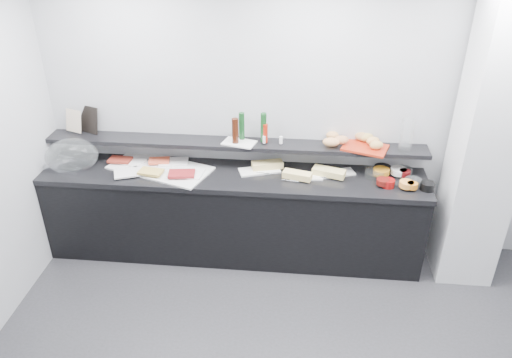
# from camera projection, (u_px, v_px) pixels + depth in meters

# --- Properties ---
(back_wall) EXTENTS (5.00, 0.02, 2.70)m
(back_wall) POSITION_uv_depth(u_px,v_px,m) (310.00, 120.00, 4.64)
(back_wall) COLOR #A8AAAF
(back_wall) RESTS_ON ground
(ceiling) EXTENTS (5.00, 5.00, 0.00)m
(ceiling) POSITION_uv_depth(u_px,v_px,m) (323.00, 13.00, 2.25)
(ceiling) COLOR white
(ceiling) RESTS_ON back_wall
(column) EXTENTS (0.50, 0.50, 2.70)m
(column) POSITION_uv_depth(u_px,v_px,m) (488.00, 143.00, 4.21)
(column) COLOR silver
(column) RESTS_ON ground
(buffet_cabinet) EXTENTS (3.60, 0.60, 0.85)m
(buffet_cabinet) POSITION_uv_depth(u_px,v_px,m) (233.00, 216.00, 4.90)
(buffet_cabinet) COLOR black
(buffet_cabinet) RESTS_ON ground
(counter_top) EXTENTS (3.62, 0.62, 0.05)m
(counter_top) POSITION_uv_depth(u_px,v_px,m) (232.00, 176.00, 4.68)
(counter_top) COLOR black
(counter_top) RESTS_ON buffet_cabinet
(wall_shelf) EXTENTS (3.60, 0.25, 0.04)m
(wall_shelf) POSITION_uv_depth(u_px,v_px,m) (234.00, 144.00, 4.70)
(wall_shelf) COLOR black
(wall_shelf) RESTS_ON back_wall
(cloche_base) EXTENTS (0.43, 0.34, 0.04)m
(cloche_base) POSITION_uv_depth(u_px,v_px,m) (69.00, 165.00, 4.77)
(cloche_base) COLOR silver
(cloche_base) RESTS_ON counter_top
(cloche_dome) EXTENTS (0.58, 0.49, 0.34)m
(cloche_dome) POSITION_uv_depth(u_px,v_px,m) (72.00, 156.00, 4.72)
(cloche_dome) COLOR white
(cloche_dome) RESTS_ON cloche_base
(linen_runner) EXTENTS (1.06, 0.75, 0.01)m
(linen_runner) POSITION_uv_depth(u_px,v_px,m) (160.00, 168.00, 4.75)
(linen_runner) COLOR silver
(linen_runner) RESTS_ON counter_top
(platter_meat_a) EXTENTS (0.31, 0.26, 0.01)m
(platter_meat_a) POSITION_uv_depth(u_px,v_px,m) (130.00, 161.00, 4.84)
(platter_meat_a) COLOR white
(platter_meat_a) RESTS_ON linen_runner
(food_meat_a) EXTENTS (0.22, 0.15, 0.02)m
(food_meat_a) POSITION_uv_depth(u_px,v_px,m) (120.00, 160.00, 4.83)
(food_meat_a) COLOR maroon
(food_meat_a) RESTS_ON platter_meat_a
(platter_salmon) EXTENTS (0.30, 0.22, 0.01)m
(platter_salmon) POSITION_uv_depth(u_px,v_px,m) (174.00, 162.00, 4.83)
(platter_salmon) COLOR white
(platter_salmon) RESTS_ON linen_runner
(food_salmon) EXTENTS (0.22, 0.16, 0.02)m
(food_salmon) POSITION_uv_depth(u_px,v_px,m) (159.00, 161.00, 4.81)
(food_salmon) COLOR #E64D2F
(food_salmon) RESTS_ON platter_salmon
(platter_cheese) EXTENTS (0.34, 0.29, 0.01)m
(platter_cheese) POSITION_uv_depth(u_px,v_px,m) (130.00, 172.00, 4.65)
(platter_cheese) COLOR white
(platter_cheese) RESTS_ON linen_runner
(food_cheese) EXTENTS (0.24, 0.17, 0.02)m
(food_cheese) POSITION_uv_depth(u_px,v_px,m) (151.00, 172.00, 4.62)
(food_cheese) COLOR gold
(food_cheese) RESTS_ON platter_cheese
(platter_meat_b) EXTENTS (0.33, 0.24, 0.01)m
(platter_meat_b) POSITION_uv_depth(u_px,v_px,m) (186.00, 173.00, 4.64)
(platter_meat_b) COLOR white
(platter_meat_b) RESTS_ON linen_runner
(food_meat_b) EXTENTS (0.26, 0.18, 0.02)m
(food_meat_b) POSITION_uv_depth(u_px,v_px,m) (182.00, 174.00, 4.59)
(food_meat_b) COLOR maroon
(food_meat_b) RESTS_ON platter_meat_b
(sandwich_plate_left) EXTENTS (0.41, 0.28, 0.01)m
(sandwich_plate_left) POSITION_uv_depth(u_px,v_px,m) (259.00, 170.00, 4.71)
(sandwich_plate_left) COLOR white
(sandwich_plate_left) RESTS_ON counter_top
(sandwich_food_left) EXTENTS (0.31, 0.19, 0.06)m
(sandwich_food_left) POSITION_uv_depth(u_px,v_px,m) (267.00, 165.00, 4.73)
(sandwich_food_left) COLOR #E1C776
(sandwich_food_left) RESTS_ON sandwich_plate_left
(tongs_left) EXTENTS (0.16, 0.01, 0.01)m
(tongs_left) POSITION_uv_depth(u_px,v_px,m) (265.00, 173.00, 4.64)
(tongs_left) COLOR silver
(tongs_left) RESTS_ON sandwich_plate_left
(sandwich_plate_mid) EXTENTS (0.32, 0.17, 0.01)m
(sandwich_plate_mid) POSITION_uv_depth(u_px,v_px,m) (306.00, 177.00, 4.60)
(sandwich_plate_mid) COLOR white
(sandwich_plate_mid) RESTS_ON counter_top
(sandwich_food_mid) EXTENTS (0.28, 0.16, 0.06)m
(sandwich_food_mid) POSITION_uv_depth(u_px,v_px,m) (297.00, 175.00, 4.55)
(sandwich_food_mid) COLOR #E9CD7A
(sandwich_food_mid) RESTS_ON sandwich_plate_mid
(tongs_mid) EXTENTS (0.16, 0.03, 0.01)m
(tongs_mid) POSITION_uv_depth(u_px,v_px,m) (290.00, 181.00, 4.52)
(tongs_mid) COLOR #ABAFB2
(tongs_mid) RESTS_ON sandwich_plate_mid
(sandwich_plate_right) EXTENTS (0.36, 0.24, 0.01)m
(sandwich_plate_right) POSITION_uv_depth(u_px,v_px,m) (337.00, 173.00, 4.67)
(sandwich_plate_right) COLOR white
(sandwich_plate_right) RESTS_ON counter_top
(sandwich_food_right) EXTENTS (0.32, 0.20, 0.06)m
(sandwich_food_right) POSITION_uv_depth(u_px,v_px,m) (329.00, 172.00, 4.60)
(sandwich_food_right) COLOR #E0CA75
(sandwich_food_right) RESTS_ON sandwich_plate_right
(tongs_right) EXTENTS (0.16, 0.04, 0.01)m
(tongs_right) POSITION_uv_depth(u_px,v_px,m) (329.00, 177.00, 4.58)
(tongs_right) COLOR silver
(tongs_right) RESTS_ON sandwich_plate_right
(bowl_glass_fruit) EXTENTS (0.19, 0.19, 0.07)m
(bowl_glass_fruit) POSITION_uv_depth(u_px,v_px,m) (375.00, 174.00, 4.60)
(bowl_glass_fruit) COLOR white
(bowl_glass_fruit) RESTS_ON counter_top
(fill_glass_fruit) EXTENTS (0.19, 0.19, 0.05)m
(fill_glass_fruit) POSITION_uv_depth(u_px,v_px,m) (381.00, 171.00, 4.61)
(fill_glass_fruit) COLOR orange
(fill_glass_fruit) RESTS_ON bowl_glass_fruit
(bowl_black_jam) EXTENTS (0.20, 0.20, 0.07)m
(bowl_black_jam) POSITION_uv_depth(u_px,v_px,m) (382.00, 170.00, 4.66)
(bowl_black_jam) COLOR black
(bowl_black_jam) RESTS_ON counter_top
(fill_black_jam) EXTENTS (0.11, 0.11, 0.05)m
(fill_black_jam) POSITION_uv_depth(u_px,v_px,m) (405.00, 173.00, 4.59)
(fill_black_jam) COLOR #530B0D
(fill_black_jam) RESTS_ON bowl_black_jam
(bowl_glass_cream) EXTENTS (0.21, 0.21, 0.07)m
(bowl_glass_cream) POSITION_uv_depth(u_px,v_px,m) (403.00, 172.00, 4.63)
(bowl_glass_cream) COLOR white
(bowl_glass_cream) RESTS_ON counter_top
(fill_glass_cream) EXTENTS (0.16, 0.16, 0.05)m
(fill_glass_cream) POSITION_uv_depth(u_px,v_px,m) (399.00, 171.00, 4.62)
(fill_glass_cream) COLOR white
(fill_glass_cream) RESTS_ON bowl_glass_cream
(bowl_red_jam) EXTENTS (0.13, 0.13, 0.07)m
(bowl_red_jam) POSITION_uv_depth(u_px,v_px,m) (388.00, 183.00, 4.45)
(bowl_red_jam) COLOR maroon
(bowl_red_jam) RESTS_ON counter_top
(fill_red_jam) EXTENTS (0.14, 0.14, 0.05)m
(fill_red_jam) POSITION_uv_depth(u_px,v_px,m) (383.00, 182.00, 4.45)
(fill_red_jam) COLOR #56100C
(fill_red_jam) RESTS_ON bowl_red_jam
(bowl_glass_salmon) EXTENTS (0.15, 0.15, 0.07)m
(bowl_glass_salmon) POSITION_uv_depth(u_px,v_px,m) (413.00, 183.00, 4.46)
(bowl_glass_salmon) COLOR silver
(bowl_glass_salmon) RESTS_ON counter_top
(fill_glass_salmon) EXTENTS (0.16, 0.16, 0.05)m
(fill_glass_salmon) POSITION_uv_depth(u_px,v_px,m) (406.00, 184.00, 4.41)
(fill_glass_salmon) COLOR orange
(fill_glass_salmon) RESTS_ON bowl_glass_salmon
(bowl_black_fruit) EXTENTS (0.14, 0.14, 0.07)m
(bowl_black_fruit) POSITION_uv_depth(u_px,v_px,m) (428.00, 186.00, 4.40)
(bowl_black_fruit) COLOR black
(bowl_black_fruit) RESTS_ON counter_top
(fill_black_fruit) EXTENTS (0.11, 0.11, 0.05)m
(fill_black_fruit) POSITION_uv_depth(u_px,v_px,m) (412.00, 185.00, 4.39)
(fill_black_fruit) COLOR orange
(fill_black_fruit) RESTS_ON bowl_black_fruit
(framed_print) EXTENTS (0.24, 0.16, 0.26)m
(framed_print) POSITION_uv_depth(u_px,v_px,m) (88.00, 119.00, 4.84)
(framed_print) COLOR black
(framed_print) RESTS_ON wall_shelf
(print_art) EXTENTS (0.19, 0.11, 0.22)m
(print_art) POSITION_uv_depth(u_px,v_px,m) (74.00, 121.00, 4.80)
(print_art) COLOR beige
(print_art) RESTS_ON framed_print
(condiment_tray) EXTENTS (0.34, 0.25, 0.01)m
(condiment_tray) POSITION_uv_depth(u_px,v_px,m) (239.00, 143.00, 4.66)
(condiment_tray) COLOR white
(condiment_tray) RESTS_ON wall_shelf
(bottle_green_a) EXTENTS (0.07, 0.07, 0.26)m
(bottle_green_a) POSITION_uv_depth(u_px,v_px,m) (242.00, 126.00, 4.66)
(bottle_green_a) COLOR #103B17
(bottle_green_a) RESTS_ON condiment_tray
(bottle_brown) EXTENTS (0.08, 0.08, 0.24)m
(bottle_brown) POSITION_uv_depth(u_px,v_px,m) (235.00, 131.00, 4.59)
(bottle_brown) COLOR #351409
(bottle_brown) RESTS_ON condiment_tray
(bottle_green_b) EXTENTS (0.06, 0.06, 0.28)m
(bottle_green_b) POSITION_uv_depth(u_px,v_px,m) (264.00, 127.00, 4.61)
(bottle_green_b) COLOR #103D18
(bottle_green_b) RESTS_ON condiment_tray
(bottle_hot) EXTENTS (0.05, 0.05, 0.18)m
(bottle_hot) POSITION_uv_depth(u_px,v_px,m) (265.00, 133.00, 4.62)
(bottle_hot) COLOR #AA1E0C
(bottle_hot) RESTS_ON condiment_tray
(shaker_salt) EXTENTS (0.03, 0.03, 0.07)m
(shaker_salt) POSITION_uv_depth(u_px,v_px,m) (264.00, 140.00, 4.63)
(shaker_salt) COLOR white
(shaker_salt) RESTS_ON condiment_tray
(shaker_pepper) EXTENTS (0.04, 0.04, 0.07)m
(shaker_pepper) POSITION_uv_depth(u_px,v_px,m) (281.00, 140.00, 4.62)
(shaker_pepper) COLOR white
(shaker_pepper) RESTS_ON condiment_tray
(bread_tray) EXTENTS (0.46, 0.39, 0.02)m
(bread_tray) POSITION_uv_depth(u_px,v_px,m) (365.00, 148.00, 4.56)
(bread_tray) COLOR #A52711
(bread_tray) RESTS_ON wall_shelf
(bread_roll_nw) EXTENTS (0.13, 0.09, 0.08)m
(bread_roll_nw) POSITION_uv_depth(u_px,v_px,m) (333.00, 136.00, 4.67)
(bread_roll_nw) COLOR tan
(bread_roll_nw) RESTS_ON bread_tray
(bread_roll_n) EXTENTS (0.17, 0.14, 0.08)m
(bread_roll_n) POSITION_uv_depth(u_px,v_px,m) (363.00, 137.00, 4.65)
(bread_roll_n) COLOR #AB7641
(bread_roll_n) RESTS_ON bread_tray
(bread_roll_ne) EXTENTS (0.15, 0.12, 0.08)m
(bread_roll_ne) POSITION_uv_depth(u_px,v_px,m) (367.00, 137.00, 4.63)
(bread_roll_ne) COLOR #B69045
(bread_roll_ne) RESTS_ON bread_tray
(bread_roll_sw) EXTENTS (0.16, 0.10, 0.08)m
(bread_roll_sw) POSITION_uv_depth(u_px,v_px,m) (331.00, 142.00, 4.55)
(bread_roll_sw) COLOR tan
(bread_roll_sw) RESTS_ON bread_tray
(bread_roll_se) EXTENTS (0.14, 0.10, 0.08)m
(bread_roll_se) POSITION_uv_depth(u_px,v_px,m) (376.00, 145.00, 4.49)
(bread_roll_se) COLOR tan
(bread_roll_se) RESTS_ON bread_tray
(bread_roll_midw) EXTENTS (0.15, 0.11, 0.08)m
(bread_roll_midw) POSITION_uv_depth(u_px,v_px,m) (341.00, 140.00, 4.59)
(bread_roll_midw) COLOR #BF7949
(bread_roll_midw) RESTS_ON bread_tray
(bread_roll_mide) EXTENTS (0.14, 0.10, 0.08)m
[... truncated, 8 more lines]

